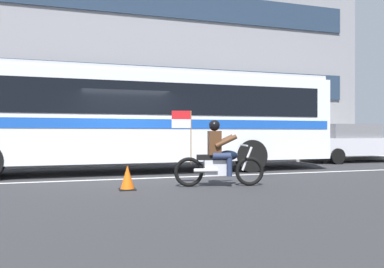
{
  "coord_description": "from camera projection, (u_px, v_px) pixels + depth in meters",
  "views": [
    {
      "loc": [
        -1.04,
        -10.36,
        1.25
      ],
      "look_at": [
        1.69,
        -0.95,
        1.23
      ],
      "focal_mm": 33.13,
      "sensor_mm": 36.0,
      "label": 1
    }
  ],
  "objects": [
    {
      "name": "ground_plane",
      "position": [
        127.0,
        176.0,
        10.24
      ],
      "size": [
        60.0,
        60.0,
        0.0
      ],
      "primitive_type": "plane",
      "color": "#2B2B2D"
    },
    {
      "name": "sidewalk_curb",
      "position": [
        115.0,
        161.0,
        15.14
      ],
      "size": [
        28.0,
        3.8,
        0.15
      ],
      "primitive_type": "cube",
      "color": "#B7B2A8",
      "rests_on": "ground_plane"
    },
    {
      "name": "lane_center_stripe",
      "position": [
        129.0,
        179.0,
        9.67
      ],
      "size": [
        26.6,
        0.14,
        0.01
      ],
      "primitive_type": "cube",
      "color": "silver",
      "rests_on": "ground_plane"
    },
    {
      "name": "office_building_facade",
      "position": [
        112.0,
        46.0,
        17.33
      ],
      "size": [
        28.0,
        0.89,
        11.06
      ],
      "color": "gray",
      "rests_on": "ground_plane"
    },
    {
      "name": "transit_bus",
      "position": [
        134.0,
        114.0,
        11.48
      ],
      "size": [
        13.11,
        2.7,
        3.22
      ],
      "color": "silver",
      "rests_on": "ground_plane"
    },
    {
      "name": "motorcycle_with_rider",
      "position": [
        218.0,
        158.0,
        8.33
      ],
      "size": [
        2.17,
        0.71,
        1.78
      ],
      "color": "black",
      "rests_on": "ground_plane"
    },
    {
      "name": "parked_hatchback_downstreet",
      "position": [
        350.0,
        142.0,
        15.48
      ],
      "size": [
        4.52,
        1.89,
        1.64
      ],
      "color": "silver",
      "rests_on": "ground_plane"
    },
    {
      "name": "traffic_cone",
      "position": [
        127.0,
        178.0,
        7.81
      ],
      "size": [
        0.36,
        0.36,
        0.55
      ],
      "color": "#EA590F",
      "rests_on": "ground_plane"
    }
  ]
}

